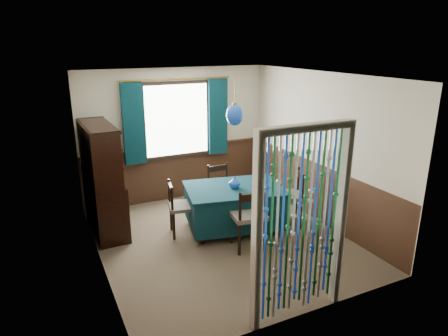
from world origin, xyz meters
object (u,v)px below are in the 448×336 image
chair_right (290,196)px  pendant_lamp (235,115)px  chair_near (249,216)px  vase_sideboard (102,168)px  dining_table (234,205)px  bowl_shelf (108,163)px  sideboard (104,195)px  chair_far (221,189)px  chair_left (181,207)px  vase_table (234,183)px

chair_right → pendant_lamp: (-0.92, 0.23, 1.39)m
chair_near → vase_sideboard: 2.57m
dining_table → vase_sideboard: (-1.83, 1.18, 0.54)m
bowl_shelf → vase_sideboard: bowl_shelf is taller
chair_right → sideboard: size_ratio=0.54×
chair_far → vase_sideboard: size_ratio=4.69×
chair_left → vase_table: bearing=85.0°
dining_table → chair_near: 0.67m
chair_left → dining_table: bearing=86.9°
chair_near → chair_far: chair_near is taller
dining_table → pendant_lamp: bearing=-123.3°
vase_table → chair_far: bearing=82.0°
chair_near → bowl_shelf: size_ratio=4.84×
chair_far → pendant_lamp: 1.57m
chair_left → chair_right: bearing=87.1°
vase_table → vase_sideboard: vase_sideboard is taller
chair_near → chair_far: 1.33m
chair_far → dining_table: bearing=81.6°
sideboard → pendant_lamp: 2.45m
chair_right → vase_sideboard: vase_sideboard is taller
pendant_lamp → chair_far: bearing=82.3°
chair_near → bowl_shelf: (-1.73, 1.24, 0.71)m
chair_left → bowl_shelf: (-0.99, 0.36, 0.75)m
chair_right → bowl_shelf: bearing=98.6°
dining_table → bowl_shelf: size_ratio=8.52×
bowl_shelf → vase_table: bearing=-18.5°
chair_far → vase_sideboard: 2.05m
dining_table → bowl_shelf: bearing=174.0°
chair_near → sideboard: (-1.79, 1.56, 0.09)m
vase_table → bowl_shelf: (-1.82, 0.61, 0.40)m
sideboard → bowl_shelf: (0.06, -0.32, 0.61)m
pendant_lamp → vase_sideboard: (-1.83, 1.18, -0.93)m
bowl_shelf → dining_table: bearing=-17.7°
chair_near → chair_right: 1.10m
vase_sideboard → chair_far: bearing=-15.3°
dining_table → vase_table: vase_table is taller
chair_far → chair_left: 1.02m
sideboard → chair_right: bearing=-23.5°
dining_table → chair_right: (0.92, -0.23, 0.08)m
vase_sideboard → chair_near: bearing=-46.8°
dining_table → chair_left: 0.86m
pendant_lamp → dining_table: bearing=45.0°
vase_table → vase_sideboard: (-1.82, 1.21, 0.15)m
chair_far → sideboard: (-1.97, 0.24, 0.13)m
chair_right → vase_table: size_ratio=5.35×
dining_table → vase_table: size_ratio=9.57×
dining_table → chair_left: chair_left is taller
pendant_lamp → vase_sideboard: size_ratio=4.08×
chair_right → bowl_shelf: size_ratio=4.76×
vase_table → bowl_shelf: bearing=161.5°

